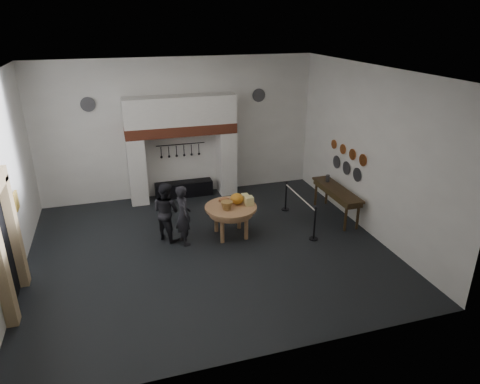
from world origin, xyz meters
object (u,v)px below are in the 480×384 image
object	(u,v)px
iron_range	(184,189)
work_table	(231,207)
barrier_post_far	(286,197)
side_table	(337,190)
visitor_far	(166,211)
visitor_near	(183,215)
barrier_post_near	(315,224)

from	to	relation	value
iron_range	work_table	distance (m)	3.29
work_table	barrier_post_far	world-z (taller)	barrier_post_far
side_table	visitor_far	bearing A→B (deg)	179.06
iron_range	barrier_post_far	world-z (taller)	barrier_post_far
visitor_near	side_table	xyz separation A→B (m)	(4.66, 0.32, 0.04)
work_table	side_table	xyz separation A→B (m)	(3.35, 0.25, 0.03)
iron_range	work_table	xyz separation A→B (m)	(0.75, -3.15, 0.59)
work_table	visitor_near	xyz separation A→B (m)	(-1.31, -0.07, -0.01)
barrier_post_far	side_table	bearing A→B (deg)	-34.36
work_table	barrier_post_far	xyz separation A→B (m)	(2.09, 1.11, -0.39)
barrier_post_near	work_table	bearing A→B (deg)	156.87
barrier_post_far	barrier_post_near	bearing A→B (deg)	-90.00
visitor_near	visitor_far	distance (m)	0.57
visitor_far	barrier_post_far	bearing A→B (deg)	-117.97
iron_range	visitor_far	size ratio (longest dim) A/B	1.17
visitor_far	side_table	xyz separation A→B (m)	(5.06, -0.08, 0.06)
work_table	barrier_post_near	size ratio (longest dim) A/B	1.57
side_table	barrier_post_far	bearing A→B (deg)	145.64
visitor_far	barrier_post_near	world-z (taller)	visitor_far
visitor_far	barrier_post_near	distance (m)	4.01
barrier_post_far	visitor_far	bearing A→B (deg)	-168.45
barrier_post_far	visitor_near	bearing A→B (deg)	-160.91
visitor_near	barrier_post_near	distance (m)	3.52
visitor_far	side_table	size ratio (longest dim) A/B	0.74
side_table	barrier_post_near	bearing A→B (deg)	-137.78
visitor_far	side_table	distance (m)	5.06
iron_range	visitor_near	distance (m)	3.32
work_table	visitor_far	size ratio (longest dim) A/B	0.87
visitor_near	side_table	world-z (taller)	visitor_near
visitor_far	barrier_post_near	xyz separation A→B (m)	(3.80, -1.22, -0.36)
iron_range	visitor_far	xyz separation A→B (m)	(-0.96, -2.82, 0.56)
iron_range	side_table	bearing A→B (deg)	-35.29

